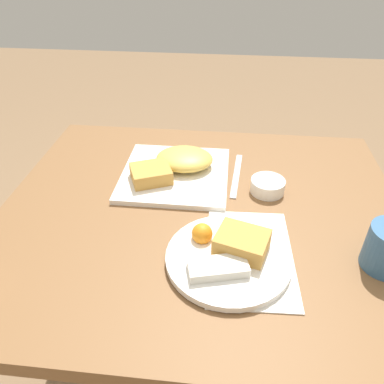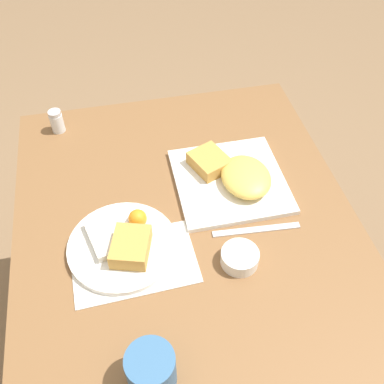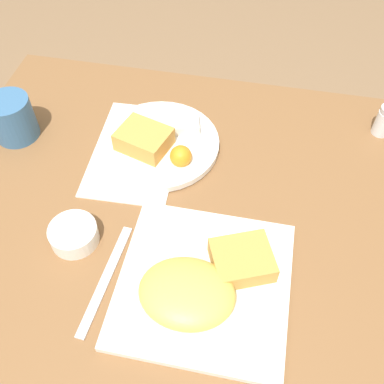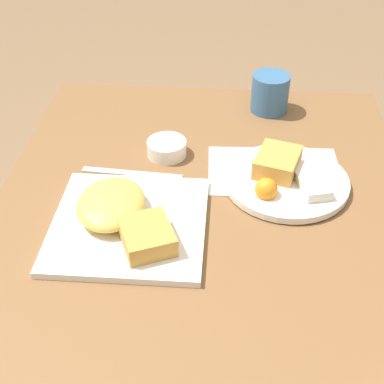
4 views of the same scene
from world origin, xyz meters
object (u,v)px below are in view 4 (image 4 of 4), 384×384
Objects in this scene: plate_oval_far at (285,177)px; butter_knife at (132,173)px; coffee_mug at (270,93)px; plate_square_near at (124,218)px; sauce_ramekin at (167,148)px.

butter_knife is at bearing -92.34° from plate_oval_far.
coffee_mug reaches higher than butter_knife.
coffee_mug is at bearing 148.36° from plate_square_near.
butter_knife is 2.30× the size of coffee_mug.
plate_square_near is 0.16m from butter_knife.
plate_oval_far reaches higher than sauce_ramekin.
plate_square_near is at bearing -63.44° from plate_oval_far.
sauce_ramekin is at bearing 54.46° from butter_knife.
plate_square_near is 0.33m from plate_oval_far.
plate_oval_far is 1.18× the size of butter_knife.
plate_square_near is 0.53m from coffee_mug.
plate_square_near reaches higher than plate_oval_far.
coffee_mug reaches higher than plate_oval_far.
coffee_mug is at bearing -176.39° from plate_oval_far.
plate_square_near is 3.02× the size of coffee_mug.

